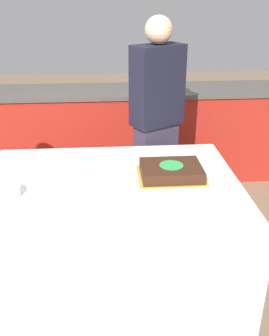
{
  "coord_description": "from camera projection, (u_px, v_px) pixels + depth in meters",
  "views": [
    {
      "loc": [
        0.08,
        -2.1,
        1.84
      ],
      "look_at": [
        0.23,
        0.0,
        0.85
      ],
      "focal_mm": 42.0,
      "sensor_mm": 36.0,
      "label": 1
    }
  ],
  "objects": [
    {
      "name": "ground_plane",
      "position": [
        100.0,
        282.0,
        2.67
      ],
      "size": [
        14.0,
        14.0,
        0.0
      ],
      "primitive_type": "plane",
      "color": "#7A664C"
    },
    {
      "name": "back_counter",
      "position": [
        99.0,
        134.0,
        3.99
      ],
      "size": [
        4.4,
        0.58,
        0.92
      ],
      "color": "#A82319",
      "rests_on": "ground_plane"
    },
    {
      "name": "dining_table",
      "position": [
        98.0,
        236.0,
        2.51
      ],
      "size": [
        1.75,
        1.19,
        0.75
      ],
      "color": "white",
      "rests_on": "ground_plane"
    },
    {
      "name": "cake",
      "position": [
        171.0,
        171.0,
        2.44
      ],
      "size": [
        0.41,
        0.33,
        0.08
      ],
      "color": "gold",
      "rests_on": "dining_table"
    },
    {
      "name": "plate_stack",
      "position": [
        2.0,
        192.0,
        2.22
      ],
      "size": [
        0.21,
        0.21,
        0.05
      ],
      "color": "white",
      "rests_on": "dining_table"
    },
    {
      "name": "side_plate_near_cake",
      "position": [
        156.0,
        157.0,
        2.72
      ],
      "size": [
        0.21,
        0.21,
        0.0
      ],
      "color": "white",
      "rests_on": "dining_table"
    },
    {
      "name": "person_cutting_cake",
      "position": [
        156.0,
        123.0,
        3.08
      ],
      "size": [
        0.44,
        0.37,
        1.65
      ],
      "rotation": [
        0.0,
        0.0,
        -2.62
      ],
      "color": "#383347",
      "rests_on": "ground_plane"
    }
  ]
}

